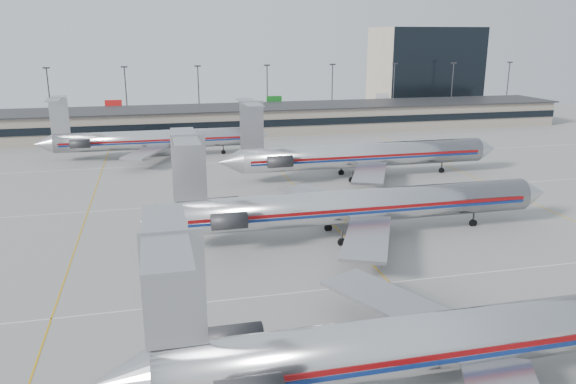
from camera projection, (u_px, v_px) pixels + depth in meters
name	position (u px, v px, depth m)	size (l,w,h in m)	color
ground	(442.00, 336.00, 43.61)	(260.00, 260.00, 0.00)	gray
apron_markings	(390.00, 283.00, 52.97)	(160.00, 0.15, 0.02)	silver
terminal	(242.00, 119.00, 134.51)	(162.00, 17.00, 6.25)	gray
light_mast_row	(233.00, 91.00, 146.19)	(163.60, 0.40, 15.28)	#38383D
distant_building	(424.00, 69.00, 174.10)	(30.00, 20.00, 25.00)	tan
jet_foreground	(461.00, 337.00, 36.32)	(48.10, 28.32, 12.59)	silver
jet_second_row	(353.00, 206.00, 64.25)	(48.95, 28.82, 12.81)	silver
jet_third_row	(359.00, 155.00, 91.20)	(47.92, 29.48, 13.10)	silver
jet_back_row	(152.00, 139.00, 106.76)	(43.58, 26.80, 11.92)	silver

